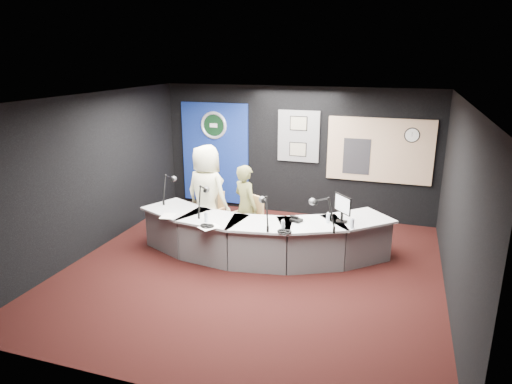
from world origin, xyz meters
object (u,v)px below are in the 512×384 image
(broadcast_desk, at_px, (260,236))
(person_woman, at_px, (246,207))
(armchair_left, at_px, (207,215))
(person_man, at_px, (207,194))
(armchair_right, at_px, (246,221))

(broadcast_desk, xyz_separation_m, person_woman, (-0.37, 0.31, 0.41))
(broadcast_desk, bearing_deg, armchair_left, 161.76)
(broadcast_desk, distance_m, armchair_left, 1.24)
(armchair_left, distance_m, person_woman, 0.85)
(armchair_left, xyz_separation_m, person_man, (0.00, -0.00, 0.42))
(armchair_right, bearing_deg, armchair_left, -156.91)
(armchair_left, relative_size, person_man, 0.54)
(armchair_right, bearing_deg, person_woman, 91.88)
(person_man, relative_size, person_woman, 1.19)
(armchair_right, relative_size, person_woman, 0.64)
(armchair_right, relative_size, person_man, 0.54)
(broadcast_desk, distance_m, person_woman, 0.63)
(person_woman, bearing_deg, broadcast_desk, 174.58)
(broadcast_desk, bearing_deg, armchair_right, 139.98)
(broadcast_desk, relative_size, armchair_left, 4.46)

